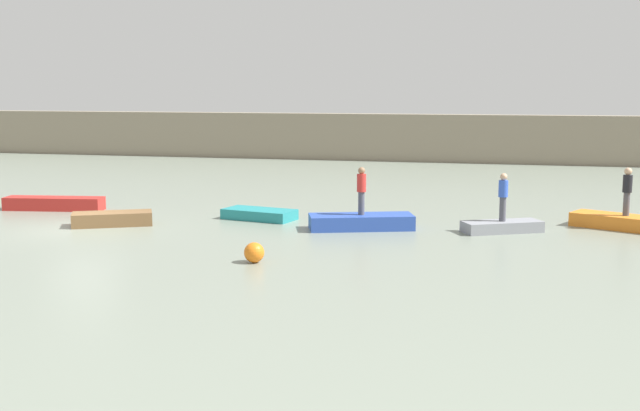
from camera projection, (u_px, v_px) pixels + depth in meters
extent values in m
plane|color=gray|center=(83.00, 229.00, 28.14)|extent=(120.00, 120.00, 0.00)
cube|color=gray|center=(297.00, 136.00, 54.92)|extent=(80.00, 1.20, 3.11)
cube|color=red|center=(54.00, 204.00, 32.33)|extent=(4.05, 1.49, 0.52)
cube|color=brown|center=(112.00, 219.00, 28.75)|extent=(2.96, 2.20, 0.48)
cube|color=teal|center=(259.00, 214.00, 30.08)|extent=(2.88, 1.77, 0.38)
cube|color=#2B4CAD|center=(361.00, 222.00, 28.00)|extent=(3.82, 2.37, 0.51)
cube|color=gray|center=(502.00, 227.00, 27.43)|extent=(2.84, 2.10, 0.38)
cube|color=orange|center=(625.00, 222.00, 27.97)|extent=(3.77, 2.63, 0.48)
cylinder|color=#4C4C56|center=(503.00, 209.00, 27.34)|extent=(0.22, 0.22, 0.84)
cylinder|color=blue|center=(503.00, 189.00, 27.24)|extent=(0.32, 0.32, 0.57)
sphere|color=tan|center=(504.00, 177.00, 27.18)|extent=(0.24, 0.24, 0.24)
cylinder|color=#4C4C56|center=(626.00, 204.00, 27.87)|extent=(0.22, 0.22, 0.82)
cylinder|color=black|center=(628.00, 184.00, 27.77)|extent=(0.32, 0.32, 0.60)
sphere|color=tan|center=(628.00, 171.00, 27.70)|extent=(0.26, 0.26, 0.26)
cylinder|color=#4C4C56|center=(361.00, 203.00, 27.91)|extent=(0.22, 0.22, 0.81)
cylinder|color=red|center=(362.00, 183.00, 27.80)|extent=(0.32, 0.32, 0.62)
sphere|color=#936B4C|center=(362.00, 171.00, 27.74)|extent=(0.24, 0.24, 0.24)
sphere|color=orange|center=(254.00, 253.00, 22.69)|extent=(0.58, 0.58, 0.58)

